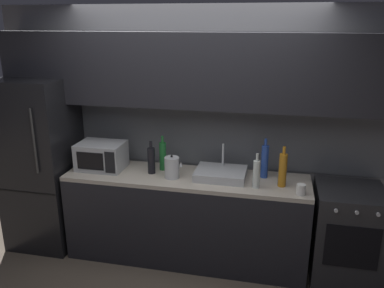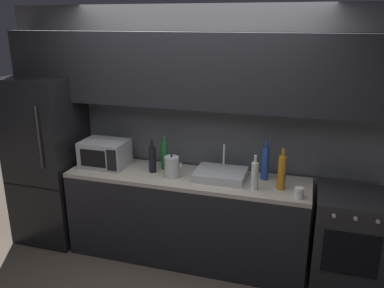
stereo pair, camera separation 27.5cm
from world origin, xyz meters
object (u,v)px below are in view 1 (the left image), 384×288
at_px(mug_white, 301,190).
at_px(kettle, 172,167).
at_px(wine_bottle_green, 163,156).
at_px(wine_bottle_dark, 151,160).
at_px(oven_range, 346,234).
at_px(wine_bottle_blue, 265,161).
at_px(wine_bottle_amber, 283,170).
at_px(wine_bottle_clear, 256,174).
at_px(refrigerator, 42,164).
at_px(microwave, 102,156).

bearing_deg(mug_white, kettle, 173.69).
height_order(wine_bottle_green, wine_bottle_dark, wine_bottle_green).
distance_m(oven_range, wine_bottle_dark, 1.97).
relative_size(wine_bottle_blue, wine_bottle_dark, 1.18).
bearing_deg(wine_bottle_amber, wine_bottle_dark, 177.67).
bearing_deg(oven_range, wine_bottle_clear, -170.90).
xyz_separation_m(wine_bottle_dark, wine_bottle_amber, (1.26, -0.05, 0.02)).
relative_size(refrigerator, wine_bottle_clear, 5.53).
distance_m(microwave, wine_bottle_amber, 1.80).
bearing_deg(microwave, kettle, -6.81).
relative_size(refrigerator, kettle, 7.81).
distance_m(refrigerator, wine_bottle_amber, 2.48).
bearing_deg(mug_white, wine_bottle_amber, 136.69).
height_order(wine_bottle_clear, wine_bottle_dark, wine_bottle_dark).
relative_size(wine_bottle_dark, mug_white, 3.45).
bearing_deg(wine_bottle_blue, refrigerator, -176.77).
bearing_deg(wine_bottle_amber, wine_bottle_clear, -159.80).
bearing_deg(wine_bottle_blue, wine_bottle_clear, -102.69).
distance_m(oven_range, mug_white, 0.70).
bearing_deg(wine_bottle_green, kettle, -52.45).
bearing_deg(wine_bottle_amber, kettle, -178.86).
height_order(wine_bottle_blue, wine_bottle_dark, wine_bottle_blue).
relative_size(kettle, wine_bottle_dark, 0.70).
relative_size(kettle, wine_bottle_blue, 0.60).
distance_m(microwave, wine_bottle_blue, 1.63).
bearing_deg(kettle, wine_bottle_clear, -4.54).
height_order(kettle, wine_bottle_dark, wine_bottle_dark).
bearing_deg(refrigerator, wine_bottle_green, 5.12).
relative_size(kettle, wine_bottle_green, 0.65).
height_order(oven_range, microwave, microwave).
height_order(wine_bottle_blue, wine_bottle_amber, wine_bottle_blue).
xyz_separation_m(refrigerator, mug_white, (2.64, -0.20, 0.05)).
bearing_deg(oven_range, kettle, -177.51).
xyz_separation_m(oven_range, wine_bottle_dark, (-1.88, 0.00, 0.59)).
xyz_separation_m(wine_bottle_green, wine_bottle_dark, (-0.08, -0.12, -0.01)).
bearing_deg(mug_white, refrigerator, 175.56).
bearing_deg(microwave, wine_bottle_amber, -2.26).
height_order(oven_range, wine_bottle_clear, wine_bottle_clear).
height_order(oven_range, wine_bottle_blue, wine_bottle_blue).
xyz_separation_m(wine_bottle_green, mug_white, (1.34, -0.32, -0.10)).
relative_size(microwave, wine_bottle_amber, 1.21).
height_order(microwave, kettle, microwave).
distance_m(oven_range, wine_bottle_clear, 1.04).
bearing_deg(mug_white, wine_bottle_green, 166.50).
xyz_separation_m(wine_bottle_blue, wine_bottle_clear, (-0.06, -0.27, -0.03)).
relative_size(oven_range, wine_bottle_dark, 2.74).
distance_m(refrigerator, kettle, 1.45).
distance_m(oven_range, microwave, 2.48).
height_order(wine_bottle_green, wine_bottle_clear, wine_bottle_green).
bearing_deg(refrigerator, wine_bottle_dark, -0.05).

